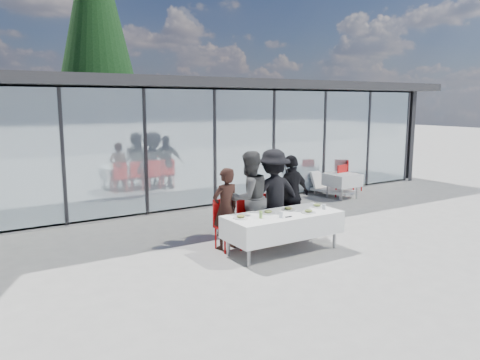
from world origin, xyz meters
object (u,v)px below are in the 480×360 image
Objects in this scene: conifer_tree at (96,23)px; diner_d at (292,196)px; spare_table_right at (342,180)px; plate_b at (268,212)px; spare_chair_b at (339,179)px; diner_chair_b at (249,218)px; spare_chair_a at (351,174)px; diner_chair_a at (226,222)px; plate_extra at (308,212)px; juice_bottle at (261,215)px; diner_a at (226,209)px; diner_c at (273,195)px; diner_chair_c at (273,214)px; dining_table at (283,224)px; plate_c at (288,209)px; diner_chair_d at (291,212)px; lounger at (329,187)px; diner_b at (249,198)px; plate_d at (317,206)px; plate_a at (241,217)px; folded_eyeglasses at (289,217)px.

diner_d is at bearing -87.47° from conifer_tree.
spare_table_right is at bearing -159.87° from diner_d.
spare_chair_b reaches higher than plate_b.
spare_table_right is (3.73, 2.33, -0.32)m from diner_d.
diner_chair_b is 1.00× the size of spare_chair_a.
plate_extra is (1.26, -0.96, 0.24)m from diner_chair_a.
juice_bottle is (0.26, -0.82, 0.28)m from diner_chair_a.
diner_a is 0.84m from plate_b.
diner_c is 1.94× the size of diner_chair_c.
diner_a is at bearing 137.27° from dining_table.
plate_c is at bearing 114.90° from plate_extra.
conifer_tree is at bearing 92.53° from diner_chair_d.
diner_chair_b is 0.09× the size of conifer_tree.
plate_b is 5.89m from lounger.
plate_d is (1.20, -0.66, -0.17)m from diner_b.
plate_c is (0.54, -0.57, -0.17)m from diner_b.
diner_chair_a is 3.44× the size of plate_d.
conifer_tree reaches higher than diner_chair_a.
plate_b is 0.39m from juice_bottle.
lounger is (4.18, 2.86, -0.69)m from diner_c.
diner_chair_c is 3.44× the size of plate_a.
plate_extra is 2.12× the size of juice_bottle.
lounger is at bearing 36.23° from plate_b.
lounger is at bearing 44.61° from plate_d.
conifer_tree reaches higher than spare_chair_a.
diner_a is 1.64× the size of spare_chair_a.
diner_c is 1.21m from juice_bottle.
lounger is (3.70, 2.87, -0.28)m from diner_chair_d.
spare_chair_b is (3.76, 3.29, -0.24)m from plate_d.
dining_table is 5.78m from lounger.
spare_chair_b is at bearing -157.77° from diner_d.
spare_chair_a is at bearing 25.59° from diner_chair_a.
plate_b is (0.58, -0.60, -0.02)m from diner_a.
spare_chair_b is at bearing 33.38° from juice_bottle.
diner_d reaches higher than plate_b.
diner_a is at bearing 133.88° from plate_b.
diner_chair_c is 1.00× the size of spare_chair_b.
diner_b is at bearing 93.81° from plate_b.
diner_chair_a is 0.54m from diner_chair_b.
plate_d is at bearing 6.42° from juice_bottle.
diner_a is 0.86m from juice_bottle.
spare_chair_a is (5.93, 3.09, -0.40)m from diner_b.
plate_b is 0.33× the size of spare_table_right.
diner_c is at bearing -89.68° from conifer_tree.
folded_eyeglasses is at bearing -127.09° from plate_c.
plate_a is 6.43m from lounger.
conifer_tree reaches higher than plate_b.
diner_c is 1.94× the size of spare_chair_b.
plate_c is 2.12× the size of juice_bottle.
plate_b is (0.04, -0.60, -0.17)m from diner_b.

